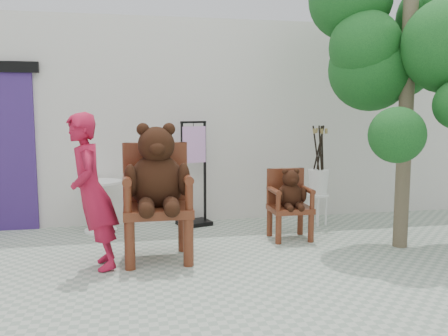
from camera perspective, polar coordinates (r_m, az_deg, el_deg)
name	(u,v)px	position (r m, az deg, el deg)	size (l,w,h in m)	color
ground_plane	(247,280)	(4.82, 2.79, -13.32)	(60.00, 60.00, 0.00)	#9FA896
back_wall	(200,121)	(7.57, -2.86, 5.68)	(9.00, 1.00, 3.00)	silver
chair_big	(157,182)	(5.30, -8.08, -1.72)	(0.74, 0.81, 1.54)	#4F2010
chair_small	(290,197)	(6.22, 7.89, -3.45)	(0.52, 0.50, 0.93)	#4F2010
person	(92,192)	(5.13, -15.58, -2.83)	(0.60, 0.39, 1.64)	#A71433
cafe_table	(100,200)	(6.76, -14.70, -3.74)	(0.60, 0.60, 0.70)	white
display_stand	(194,186)	(6.88, -3.64, -2.12)	(0.54, 0.47, 1.51)	black
stool_bucket	(318,181)	(7.02, 11.29, -1.58)	(0.32, 0.32, 1.45)	white
tree	(407,39)	(6.33, 21.13, 14.28)	(2.22, 1.96, 3.57)	#493E2B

